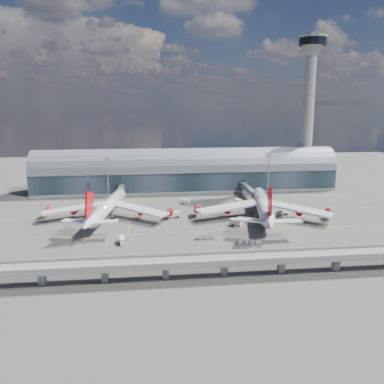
{
  "coord_description": "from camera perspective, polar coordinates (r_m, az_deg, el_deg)",
  "views": [
    {
      "loc": [
        -24.07,
        -170.97,
        57.44
      ],
      "look_at": [
        -3.82,
        10.0,
        14.0
      ],
      "focal_mm": 35.0,
      "sensor_mm": 36.0,
      "label": 1
    }
  ],
  "objects": [
    {
      "name": "airliner_left",
      "position": [
        193.71,
        -12.88,
        -2.29
      ],
      "size": [
        66.85,
        70.35,
        21.48
      ],
      "rotation": [
        0.0,
        0.0,
        -0.16
      ],
      "color": "white",
      "rests_on": "ground"
    },
    {
      "name": "guideway",
      "position": [
        129.41,
        4.97,
        -10.4
      ],
      "size": [
        220.0,
        8.5,
        7.2
      ],
      "color": "gray",
      "rests_on": "ground"
    },
    {
      "name": "service_truck_5",
      "position": [
        218.33,
        -1.03,
        -1.47
      ],
      "size": [
        5.8,
        4.11,
        2.62
      ],
      "rotation": [
        0.0,
        0.0,
        1.15
      ],
      "color": "white",
      "rests_on": "ground"
    },
    {
      "name": "terminal",
      "position": [
        254.33,
        -0.85,
        2.97
      ],
      "size": [
        200.0,
        30.0,
        28.0
      ],
      "color": "#1F2D34",
      "rests_on": "ground"
    },
    {
      "name": "floodlight_mast_left",
      "position": [
        231.63,
        -12.7,
        2.18
      ],
      "size": [
        3.0,
        0.7,
        25.7
      ],
      "color": "gray",
      "rests_on": "ground"
    },
    {
      "name": "service_truck_2",
      "position": [
        193.12,
        -3.01,
        -3.42
      ],
      "size": [
        8.35,
        2.95,
        2.98
      ],
      "rotation": [
        0.0,
        0.0,
        1.63
      ],
      "color": "white",
      "rests_on": "ground"
    },
    {
      "name": "jet_bridge_right",
      "position": [
        235.98,
        8.52,
        0.47
      ],
      "size": [
        4.4,
        32.0,
        7.25
      ],
      "color": "gray",
      "rests_on": "ground"
    },
    {
      "name": "cargo_train_1",
      "position": [
        159.49,
        8.67,
        -7.53
      ],
      "size": [
        9.73,
        2.67,
        1.6
      ],
      "rotation": [
        0.0,
        0.0,
        1.69
      ],
      "color": "gray",
      "rests_on": "ground"
    },
    {
      "name": "service_truck_3",
      "position": [
        203.79,
        13.58,
        -2.9
      ],
      "size": [
        5.54,
        6.18,
        2.92
      ],
      "rotation": [
        0.0,
        0.0,
        -0.66
      ],
      "color": "white",
      "rests_on": "ground"
    },
    {
      "name": "airliner_right",
      "position": [
        193.01,
        10.77,
        -2.26
      ],
      "size": [
        70.09,
        73.36,
        23.43
      ],
      "rotation": [
        0.0,
        0.0,
        -0.21
      ],
      "color": "white",
      "rests_on": "ground"
    },
    {
      "name": "jet_bridge_left",
      "position": [
        230.87,
        -10.89,
        0.09
      ],
      "size": [
        4.4,
        28.0,
        7.25
      ],
      "color": "gray",
      "rests_on": "ground"
    },
    {
      "name": "service_truck_1",
      "position": [
        181.45,
        6.7,
        -4.6
      ],
      "size": [
        5.99,
        5.13,
        3.19
      ],
      "rotation": [
        0.0,
        0.0,
        0.99
      ],
      "color": "white",
      "rests_on": "ground"
    },
    {
      "name": "floodlight_mast_right",
      "position": [
        241.8,
        11.58,
        2.7
      ],
      "size": [
        3.0,
        0.7,
        25.7
      ],
      "color": "gray",
      "rests_on": "ground"
    },
    {
      "name": "service_truck_4",
      "position": [
        218.11,
        7.08,
        -1.52
      ],
      "size": [
        4.07,
        5.99,
        3.18
      ],
      "rotation": [
        0.0,
        0.0,
        0.31
      ],
      "color": "white",
      "rests_on": "ground"
    },
    {
      "name": "ground",
      "position": [
        181.96,
        1.55,
        -4.99
      ],
      "size": [
        500.0,
        500.0,
        0.0
      ],
      "primitive_type": "plane",
      "color": "#474744",
      "rests_on": "ground"
    },
    {
      "name": "taxi_lines",
      "position": [
        202.87,
        0.69,
        -3.03
      ],
      "size": [
        200.0,
        80.12,
        0.01
      ],
      "color": "gold",
      "rests_on": "ground"
    },
    {
      "name": "control_tower",
      "position": [
        276.46,
        17.22,
        11.63
      ],
      "size": [
        19.0,
        19.0,
        103.0
      ],
      "color": "gray",
      "rests_on": "ground"
    },
    {
      "name": "service_truck_0",
      "position": [
        160.82,
        -10.61,
        -7.24
      ],
      "size": [
        2.94,
        6.51,
        2.6
      ],
      "rotation": [
        0.0,
        0.0,
        0.14
      ],
      "color": "white",
      "rests_on": "ground"
    },
    {
      "name": "cargo_train_0",
      "position": [
        163.13,
        2.13,
        -6.85
      ],
      "size": [
        8.29,
        2.21,
        1.84
      ],
      "rotation": [
        0.0,
        0.0,
        1.51
      ],
      "color": "gray",
      "rests_on": "ground"
    }
  ]
}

